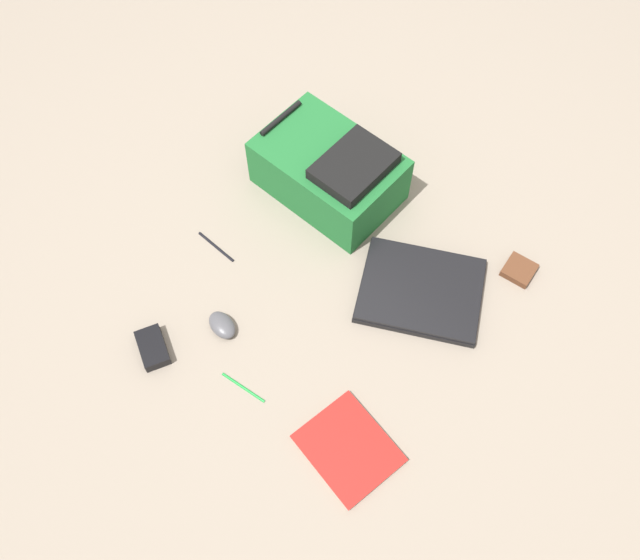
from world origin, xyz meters
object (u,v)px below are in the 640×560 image
Objects in this scene: pen_black at (216,246)px; earbud_pouch at (519,270)px; book_manual at (348,449)px; backpack at (330,171)px; laptop at (421,290)px; computer_mouse at (222,325)px; pen_blue at (243,387)px; power_brick at (153,348)px.

pen_black is 1.75× the size of earbud_pouch.
book_manual is 1.62× the size of pen_black.
earbud_pouch is (0.73, 0.11, 0.00)m from book_manual.
laptop is (-0.02, -0.45, -0.08)m from backpack.
laptop is 4.69× the size of computer_mouse.
book_manual is (-0.47, -0.69, -0.09)m from backpack.
laptop is 0.51m from book_manual.
backpack is at bearing 32.99° from pen_blue.
book_manual is 0.49m from computer_mouse.
pen_blue is at bearing -107.13° from computer_mouse.
earbud_pouch is (0.26, -0.58, -0.08)m from backpack.
earbud_pouch is (0.85, -0.19, 0.01)m from pen_blue.
pen_blue is at bearing 111.90° from book_manual.
power_brick is at bearing 156.23° from earbud_pouch.
laptop is 5.21× the size of earbud_pouch.
backpack is 4.01× the size of power_brick.
earbud_pouch is at bearing -65.61° from backpack.
earbud_pouch is (0.28, -0.12, -0.00)m from laptop.
laptop is at bearing -26.83° from computer_mouse.
book_manual is at bearing -82.81° from computer_mouse.
pen_black is at bearing 174.65° from backpack.
laptop is at bearing -23.74° from power_brick.
earbud_pouch is at bearing -23.77° from power_brick.
pen_blue is (-0.05, -0.18, -0.01)m from computer_mouse.
backpack is at bearing 19.66° from computer_mouse.
backpack is 0.58m from computer_mouse.
pen_blue is (-0.57, 0.07, -0.01)m from laptop.
book_manual is at bearing -171.48° from earbud_pouch.
book_manual is at bearing -152.76° from laptop.
power_brick reaches higher than laptop.
pen_black is at bearing 60.24° from computer_mouse.
backpack is 0.74m from power_brick.
backpack is 1.93× the size of book_manual.
backpack reaches higher than laptop.
book_manual is at bearing -64.58° from power_brick.
power_brick is (-0.26, 0.54, 0.01)m from book_manual.
computer_mouse is 0.64× the size of pen_black.
backpack reaches higher than book_manual.
pen_black is (-0.40, 0.04, -0.09)m from backpack.
computer_mouse is 0.19m from pen_blue.
computer_mouse is at bearing 73.62° from pen_blue.
laptop is 3.15× the size of pen_blue.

